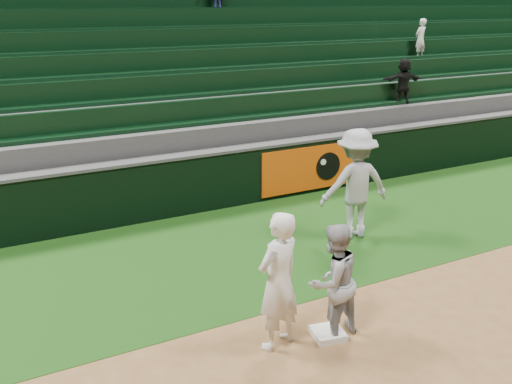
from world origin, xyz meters
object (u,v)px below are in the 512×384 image
first_baseman (278,281)px  first_base (328,334)px  baserunner (333,282)px  base_coach (355,184)px

first_baseman → first_base: bearing=149.7°
baserunner → base_coach: base_coach is taller
first_baseman → baserunner: 0.76m
baserunner → base_coach: size_ratio=0.77×
first_base → baserunner: baserunner is taller
baserunner → base_coach: bearing=-139.1°
first_base → base_coach: bearing=47.8°
first_base → baserunner: (0.06, 0.02, 0.74)m
baserunner → base_coach: (2.27, 2.54, 0.24)m
first_baseman → base_coach: (3.00, 2.41, 0.12)m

